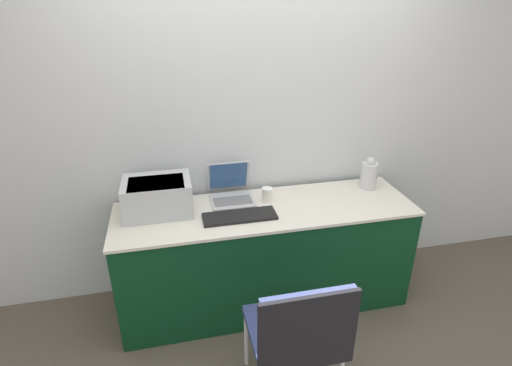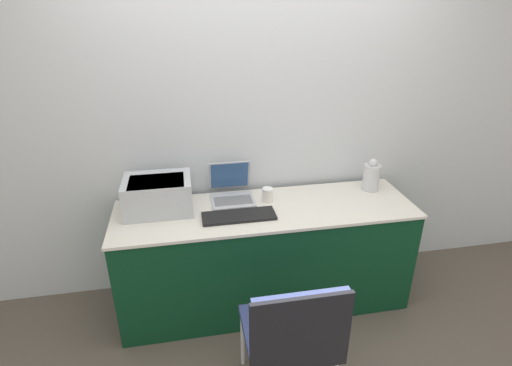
{
  "view_description": "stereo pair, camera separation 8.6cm",
  "coord_description": "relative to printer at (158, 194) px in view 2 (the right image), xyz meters",
  "views": [
    {
      "loc": [
        -0.59,
        -2.02,
        2.08
      ],
      "look_at": [
        -0.06,
        0.32,
        0.97
      ],
      "focal_mm": 28.0,
      "sensor_mm": 36.0,
      "label": 1
    },
    {
      "loc": [
        -0.5,
        -2.04,
        2.08
      ],
      "look_at": [
        -0.06,
        0.32,
        0.97
      ],
      "focal_mm": 28.0,
      "sensor_mm": 36.0,
      "label": 2
    }
  ],
  "objects": [
    {
      "name": "table",
      "position": [
        0.71,
        -0.11,
        -0.52
      ],
      "size": [
        2.04,
        0.61,
        0.79
      ],
      "color": "#0C381E",
      "rests_on": "ground_plane"
    },
    {
      "name": "metal_pitcher",
      "position": [
        1.53,
        0.04,
        -0.01
      ],
      "size": [
        0.12,
        0.12,
        0.24
      ],
      "color": "silver",
      "rests_on": "table"
    },
    {
      "name": "coffee_cup",
      "position": [
        0.74,
        -0.01,
        -0.07
      ],
      "size": [
        0.08,
        0.08,
        0.1
      ],
      "color": "white",
      "rests_on": "table"
    },
    {
      "name": "printer",
      "position": [
        0.0,
        0.0,
        0.0
      ],
      "size": [
        0.44,
        0.32,
        0.23
      ],
      "color": "#B2B7BC",
      "rests_on": "table"
    },
    {
      "name": "chair",
      "position": [
        0.67,
        -0.98,
        -0.37
      ],
      "size": [
        0.49,
        0.47,
        0.86
      ],
      "color": "navy",
      "rests_on": "ground_plane"
    },
    {
      "name": "laptop_left",
      "position": [
        0.5,
        0.08,
        -0.07
      ],
      "size": [
        0.3,
        0.33,
        0.25
      ],
      "color": "#B7B7BC",
      "rests_on": "table"
    },
    {
      "name": "wall_back",
      "position": [
        0.71,
        0.27,
        0.39
      ],
      "size": [
        8.0,
        0.05,
        2.6
      ],
      "color": "silver",
      "rests_on": "ground_plane"
    },
    {
      "name": "external_keyboard",
      "position": [
        0.51,
        -0.2,
        -0.11
      ],
      "size": [
        0.48,
        0.16,
        0.02
      ],
      "color": "black",
      "rests_on": "table"
    },
    {
      "name": "ground_plane",
      "position": [
        0.71,
        -0.4,
        -0.91
      ],
      "size": [
        14.0,
        14.0,
        0.0
      ],
      "primitive_type": "plane",
      "color": "brown"
    }
  ]
}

